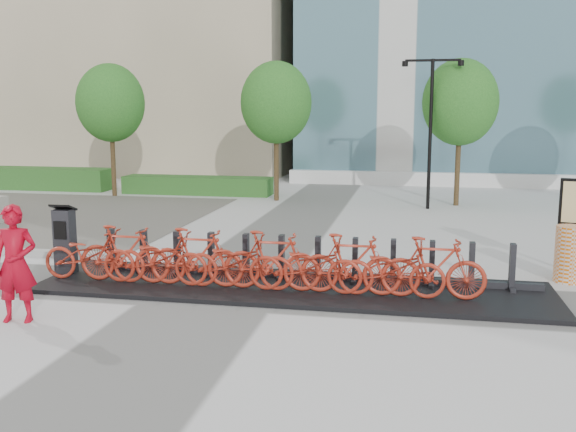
% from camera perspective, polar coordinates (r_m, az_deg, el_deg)
% --- Properties ---
extents(ground, '(120.00, 120.00, 0.00)m').
position_cam_1_polar(ground, '(12.16, -6.04, -6.58)').
color(ground, beige).
extents(hedge_a, '(10.00, 1.40, 0.90)m').
position_cam_1_polar(hedge_a, '(30.37, -24.15, 3.14)').
color(hedge_a, '#37702F').
rests_on(hedge_a, ground).
extents(hedge_b, '(6.00, 1.20, 0.70)m').
position_cam_1_polar(hedge_b, '(25.97, -8.05, 2.72)').
color(hedge_b, '#37702F').
rests_on(hedge_b, ground).
extents(tree_0, '(2.60, 2.60, 5.10)m').
position_cam_1_polar(tree_0, '(25.85, -15.49, 9.64)').
color(tree_0, brown).
rests_on(tree_0, ground).
extents(tree_1, '(2.60, 2.60, 5.10)m').
position_cam_1_polar(tree_1, '(23.69, -1.06, 10.03)').
color(tree_1, brown).
rests_on(tree_1, ground).
extents(tree_2, '(2.60, 2.60, 5.10)m').
position_cam_1_polar(tree_2, '(23.21, 15.07, 9.72)').
color(tree_2, brown).
rests_on(tree_2, ground).
extents(streetlamp, '(2.00, 0.20, 5.00)m').
position_cam_1_polar(streetlamp, '(22.17, 12.58, 8.67)').
color(streetlamp, black).
rests_on(streetlamp, ground).
extents(dock_pad, '(9.60, 2.40, 0.08)m').
position_cam_1_polar(dock_pad, '(12.13, 0.30, -6.38)').
color(dock_pad, black).
rests_on(dock_pad, ground).
extents(dock_rail_posts, '(8.02, 0.50, 0.85)m').
position_cam_1_polar(dock_rail_posts, '(12.45, 0.98, -3.75)').
color(dock_rail_posts, black).
rests_on(dock_rail_posts, dock_pad).
extents(bike_0, '(1.88, 0.66, 0.99)m').
position_cam_1_polar(bike_0, '(12.97, -17.22, -3.33)').
color(bike_0, '#A12A19').
rests_on(bike_0, dock_pad).
extents(bike_1, '(1.82, 0.52, 1.10)m').
position_cam_1_polar(bike_1, '(12.63, -14.34, -3.28)').
color(bike_1, '#A12A19').
rests_on(bike_1, dock_pad).
extents(bike_2, '(1.88, 0.66, 0.99)m').
position_cam_1_polar(bike_2, '(12.36, -11.31, -3.71)').
color(bike_2, '#A12A19').
rests_on(bike_2, dock_pad).
extents(bike_3, '(1.82, 0.52, 1.10)m').
position_cam_1_polar(bike_3, '(12.09, -8.15, -3.64)').
color(bike_3, '#A12A19').
rests_on(bike_3, dock_pad).
extents(bike_4, '(1.88, 0.66, 0.99)m').
position_cam_1_polar(bike_4, '(11.89, -4.86, -4.07)').
color(bike_4, '#A12A19').
rests_on(bike_4, dock_pad).
extents(bike_5, '(1.82, 0.52, 1.10)m').
position_cam_1_polar(bike_5, '(11.70, -1.47, -3.99)').
color(bike_5, '#A12A19').
rests_on(bike_5, dock_pad).
extents(bike_6, '(1.88, 0.66, 0.99)m').
position_cam_1_polar(bike_6, '(11.59, 2.02, -4.40)').
color(bike_6, '#A12A19').
rests_on(bike_6, dock_pad).
extents(bike_7, '(1.82, 0.52, 1.10)m').
position_cam_1_polar(bike_7, '(11.48, 5.58, -4.29)').
color(bike_7, '#A12A19').
rests_on(bike_7, dock_pad).
extents(bike_8, '(1.88, 0.66, 0.99)m').
position_cam_1_polar(bike_8, '(11.45, 9.18, -4.68)').
color(bike_8, '#A12A19').
rests_on(bike_8, dock_pad).
extents(bike_9, '(1.82, 0.52, 1.10)m').
position_cam_1_polar(bike_9, '(11.44, 12.80, -4.53)').
color(bike_9, '#A12A19').
rests_on(bike_9, dock_pad).
extents(kiosk, '(0.45, 0.38, 1.42)m').
position_cam_1_polar(kiosk, '(13.67, -19.22, -2.00)').
color(kiosk, black).
rests_on(kiosk, dock_pad).
extents(worker_red, '(0.76, 0.58, 1.88)m').
position_cam_1_polar(worker_red, '(11.02, -23.07, -3.92)').
color(worker_red, '#A30518').
rests_on(worker_red, ground).
extents(construction_barrel, '(0.69, 0.69, 1.11)m').
position_cam_1_polar(construction_barrel, '(13.70, 23.79, -3.12)').
color(construction_barrel, '#E06404').
rests_on(construction_barrel, ground).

